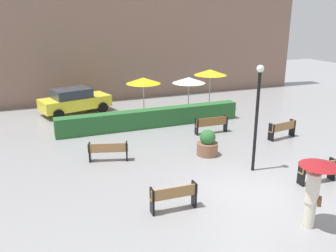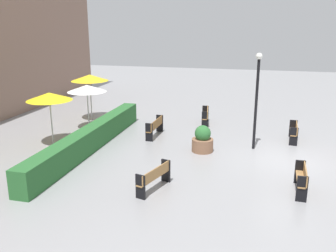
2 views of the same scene
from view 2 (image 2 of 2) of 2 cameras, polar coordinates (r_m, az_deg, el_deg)
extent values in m
plane|color=gray|center=(15.82, 18.16, -5.05)|extent=(60.00, 60.00, 0.00)
cube|color=#9E7242|center=(18.25, 18.72, -0.81)|extent=(1.51, 0.33, 0.04)
cube|color=#9E7242|center=(18.21, 19.24, -0.25)|extent=(1.50, 0.11, 0.36)
cube|color=black|center=(17.60, 18.81, -1.57)|extent=(0.08, 0.36, 0.84)
cube|color=black|center=(18.93, 18.73, -0.37)|extent=(0.08, 0.36, 0.84)
cube|color=#9E7242|center=(20.32, 5.70, 1.55)|extent=(1.60, 0.46, 0.04)
cube|color=#9E7242|center=(20.27, 6.12, 2.13)|extent=(1.57, 0.26, 0.40)
cube|color=black|center=(19.62, 5.72, 0.98)|extent=(0.11, 0.35, 0.87)
cube|color=black|center=(21.04, 5.78, 1.98)|extent=(0.11, 0.35, 0.87)
cube|color=#9E7242|center=(12.91, 19.73, -7.64)|extent=(1.54, 0.29, 0.04)
cube|color=#9E7242|center=(12.85, 20.42, -6.87)|extent=(1.53, 0.09, 0.35)
cube|color=black|center=(12.29, 19.96, -9.14)|extent=(0.07, 0.34, 0.85)
cube|color=black|center=(13.59, 19.65, -6.70)|extent=(0.07, 0.34, 0.85)
cube|color=olive|center=(18.05, -2.14, -0.24)|extent=(1.80, 0.30, 0.04)
cube|color=olive|center=(17.95, -1.71, 0.43)|extent=(1.79, 0.09, 0.41)
cube|color=black|center=(17.28, -2.94, -0.98)|extent=(0.07, 0.35, 0.87)
cube|color=black|center=(18.81, -1.29, 0.42)|extent=(0.07, 0.35, 0.87)
cube|color=#9E7242|center=(12.37, -2.29, -7.95)|extent=(1.66, 0.70, 0.04)
cube|color=#9E7242|center=(12.22, -1.74, -7.22)|extent=(1.61, 0.51, 0.36)
cube|color=black|center=(11.79, -4.28, -9.35)|extent=(0.15, 0.34, 0.81)
cube|color=black|center=(12.97, -0.34, -6.90)|extent=(0.15, 0.34, 0.81)
cylinder|color=brown|center=(16.04, 5.34, -2.95)|extent=(0.92, 0.92, 0.56)
sphere|color=#2D6B33|center=(15.88, 5.39, -1.13)|extent=(0.69, 0.69, 0.69)
cylinder|color=black|center=(16.32, 13.42, 3.12)|extent=(0.12, 0.12, 3.92)
sphere|color=white|center=(16.01, 13.90, 10.41)|extent=(0.28, 0.28, 0.28)
cylinder|color=silver|center=(17.52, -17.54, 0.80)|extent=(0.06, 0.06, 2.22)
cone|color=yellow|center=(17.28, -17.84, 4.36)|extent=(2.02, 2.02, 0.35)
cylinder|color=silver|center=(19.59, -12.22, 2.61)|extent=(0.06, 0.06, 2.15)
cone|color=white|center=(19.38, -12.40, 5.70)|extent=(1.99, 1.99, 0.35)
cylinder|color=silver|center=(21.48, -11.81, 4.12)|extent=(0.06, 0.06, 2.41)
cone|color=yellow|center=(21.27, -11.99, 7.30)|extent=(2.07, 2.07, 0.35)
cube|color=#28602D|center=(16.55, -11.85, -1.86)|extent=(10.25, 0.70, 0.99)
camera|label=1|loc=(13.37, 69.12, 8.19)|focal=38.32mm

